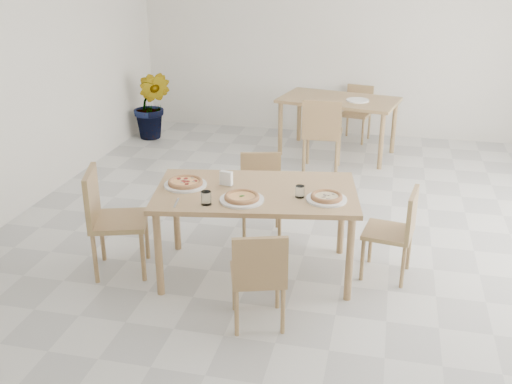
% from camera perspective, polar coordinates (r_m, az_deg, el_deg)
% --- Properties ---
extents(main_table, '(1.75, 1.18, 0.75)m').
position_cam_1_polar(main_table, '(4.84, 0.00, -0.65)').
color(main_table, '#A47854').
rests_on(main_table, ground).
extents(chair_south, '(0.48, 0.48, 0.77)m').
position_cam_1_polar(chair_south, '(4.23, 0.26, -7.71)').
color(chair_south, tan).
rests_on(chair_south, ground).
extents(chair_north, '(0.47, 0.47, 0.77)m').
position_cam_1_polar(chair_north, '(5.65, 0.48, 0.33)').
color(chair_north, tan).
rests_on(chair_north, ground).
extents(chair_west, '(0.56, 0.56, 0.91)m').
position_cam_1_polar(chair_west, '(5.07, -13.90, -2.06)').
color(chair_west, tan).
rests_on(chair_west, ground).
extents(chair_east, '(0.44, 0.44, 0.78)m').
position_cam_1_polar(chair_east, '(5.01, 13.35, -3.30)').
color(chair_east, tan).
rests_on(chair_east, ground).
extents(plate_margherita, '(0.34, 0.34, 0.02)m').
position_cam_1_polar(plate_margherita, '(4.61, -1.35, -0.73)').
color(plate_margherita, white).
rests_on(plate_margherita, main_table).
extents(plate_mushroom, '(0.31, 0.31, 0.02)m').
position_cam_1_polar(plate_mushroom, '(4.65, 6.73, -0.68)').
color(plate_mushroom, white).
rests_on(plate_mushroom, main_table).
extents(plate_pepperoni, '(0.35, 0.35, 0.02)m').
position_cam_1_polar(plate_pepperoni, '(4.93, -6.73, 0.70)').
color(plate_pepperoni, white).
rests_on(plate_pepperoni, main_table).
extents(pizza_margherita, '(0.31, 0.31, 0.03)m').
position_cam_1_polar(pizza_margherita, '(4.60, -1.36, -0.47)').
color(pizza_margherita, tan).
rests_on(pizza_margherita, plate_margherita).
extents(pizza_mushroom, '(0.30, 0.30, 0.03)m').
position_cam_1_polar(pizza_mushroom, '(4.64, 6.74, -0.42)').
color(pizza_mushroom, tan).
rests_on(pizza_mushroom, plate_mushroom).
extents(pizza_pepperoni, '(0.30, 0.30, 0.03)m').
position_cam_1_polar(pizza_pepperoni, '(4.92, -6.74, 0.95)').
color(pizza_pepperoni, tan).
rests_on(pizza_pepperoni, plate_pepperoni).
extents(tumbler_a, '(0.07, 0.07, 0.09)m').
position_cam_1_polar(tumbler_a, '(4.67, 4.21, 0.03)').
color(tumbler_a, white).
rests_on(tumbler_a, main_table).
extents(tumbler_b, '(0.08, 0.08, 0.10)m').
position_cam_1_polar(tumbler_b, '(4.54, -4.77, -0.58)').
color(tumbler_b, white).
rests_on(tumbler_b, main_table).
extents(napkin_holder, '(0.12, 0.08, 0.13)m').
position_cam_1_polar(napkin_holder, '(4.88, -2.86, 1.24)').
color(napkin_holder, silver).
rests_on(napkin_holder, main_table).
extents(fork_a, '(0.11, 0.16, 0.01)m').
position_cam_1_polar(fork_a, '(4.96, -2.76, 0.88)').
color(fork_a, silver).
rests_on(fork_a, main_table).
extents(fork_b, '(0.04, 0.19, 0.01)m').
position_cam_1_polar(fork_b, '(4.61, -7.59, -1.03)').
color(fork_b, silver).
rests_on(fork_b, main_table).
extents(second_table, '(1.62, 1.12, 0.75)m').
position_cam_1_polar(second_table, '(7.92, 7.87, 8.22)').
color(second_table, tan).
rests_on(second_table, ground).
extents(chair_back_s, '(0.47, 0.47, 0.92)m').
position_cam_1_polar(chair_back_s, '(7.24, 6.31, 5.89)').
color(chair_back_s, tan).
rests_on(chair_back_s, ground).
extents(chair_back_n, '(0.45, 0.45, 0.77)m').
position_cam_1_polar(chair_back_n, '(8.67, 9.63, 7.82)').
color(chair_back_n, tan).
rests_on(chair_back_n, ground).
extents(plate_empty, '(0.29, 0.29, 0.02)m').
position_cam_1_polar(plate_empty, '(7.80, 9.66, 8.61)').
color(plate_empty, white).
rests_on(plate_empty, second_table).
extents(potted_plant, '(0.55, 0.45, 0.97)m').
position_cam_1_polar(potted_plant, '(8.69, -9.88, 8.14)').
color(potted_plant, '#25691F').
rests_on(potted_plant, ground).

